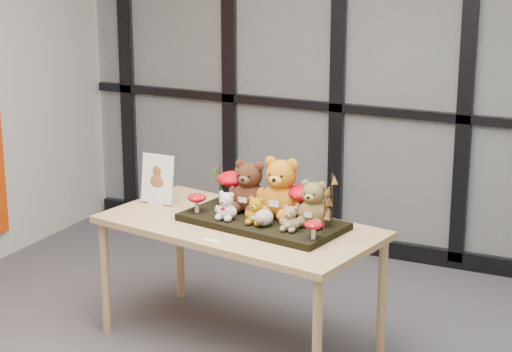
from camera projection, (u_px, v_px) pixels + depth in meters
The scene contains 22 objects.
room_shell at pixel (233, 73), 4.00m from camera, with size 5.00×5.00×5.00m.
glass_partition at pixel (401, 59), 6.21m from camera, with size 4.90×0.06×2.78m.
display_table at pixel (239, 235), 5.08m from camera, with size 1.64×1.01×0.72m.
diorama_tray at pixel (263, 222), 5.03m from camera, with size 0.88×0.44×0.04m, color black.
bear_pooh_yellow at pixel (281, 184), 5.00m from camera, with size 0.28×0.25×0.37m, color #BD6D13, non-canonical shape.
bear_brown_medium at pixel (249, 183), 5.11m from camera, with size 0.24×0.22×0.32m, color #3F1F11, non-canonical shape.
bear_tan_back at pixel (313, 201), 4.89m from camera, with size 0.21×0.19×0.27m, color brown, non-canonical shape.
bear_small_yellow at pixel (256, 209), 4.92m from camera, with size 0.13×0.11×0.17m, color #AD750C, non-canonical shape.
bear_white_bow at pixel (226, 204), 4.99m from camera, with size 0.13×0.12×0.17m, color silver, non-canonical shape.
bear_beige_small at pixel (290, 217), 4.81m from camera, with size 0.12×0.10×0.15m, color #9B7F58, non-canonical shape.
plush_cream_hedgehog at pixel (264, 217), 4.89m from camera, with size 0.08×0.07×0.10m, color beige, non-canonical shape.
mushroom_back_left at pixel (233, 186), 5.27m from camera, with size 0.19×0.19×0.21m, color #AA0510, non-canonical shape.
mushroom_back_right at pixel (305, 200), 4.98m from camera, with size 0.19×0.19×0.22m, color #AA0510, non-canonical shape.
mushroom_front_left at pixel (197, 202), 5.12m from camera, with size 0.11×0.11×0.12m, color #AA0510, non-canonical shape.
mushroom_front_right at pixel (313, 229), 4.69m from camera, with size 0.09×0.09×0.11m, color #AA0510, non-canonical shape.
sprig_green_far_left at pixel (220, 183), 5.30m from camera, with size 0.05×0.05×0.22m, color #14370C, non-canonical shape.
sprig_green_mid_left at pixel (240, 183), 5.28m from camera, with size 0.05×0.05×0.24m, color #14370C, non-canonical shape.
sprig_dry_far_right at pixel (332, 200), 4.85m from camera, with size 0.05×0.05×0.29m, color brown, non-canonical shape.
sprig_dry_mid_right at pixel (324, 215), 4.76m from camera, with size 0.05×0.05×0.20m, color brown, non-canonical shape.
sprig_green_centre at pixel (271, 193), 5.18m from camera, with size 0.05×0.05×0.18m, color #14370C, non-canonical shape.
sign_holder at pixel (157, 181), 5.38m from camera, with size 0.21×0.06×0.29m.
label_card at pixel (212, 240), 4.79m from camera, with size 0.09×0.03×0.00m, color white.
Camera 1 is at (1.82, -3.53, 2.32)m, focal length 65.00 mm.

